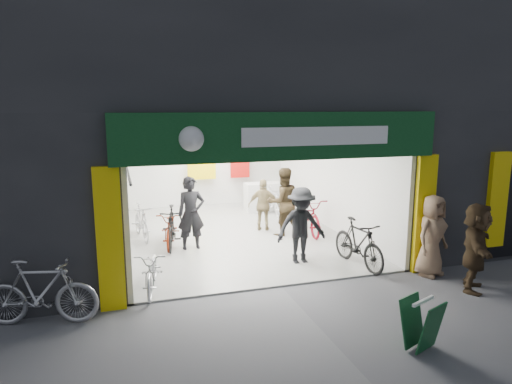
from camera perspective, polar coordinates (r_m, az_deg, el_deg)
name	(u,v)px	position (r m, az deg, el deg)	size (l,w,h in m)	color
ground	(282,287)	(9.44, 3.24, -11.79)	(60.00, 60.00, 0.00)	#56565B
building	(253,81)	(13.75, -0.36, 13.67)	(17.00, 10.27, 8.00)	#232326
bike_left_front	(152,270)	(9.34, -12.82, -9.45)	(0.58, 1.65, 0.87)	#B8B8BD
bike_left_midfront	(171,227)	(11.95, -10.53, -4.38)	(0.50, 1.78, 1.07)	black
bike_left_midback	(171,228)	(12.13, -10.62, -4.45)	(0.63, 1.80, 0.94)	maroon
bike_left_back	(141,222)	(12.84, -14.15, -3.63)	(0.47, 1.66, 1.00)	#A3A3A7
bike_right_front	(358,244)	(10.61, 12.68, -6.31)	(0.52, 1.84, 1.10)	black
bike_right_mid	(309,215)	(13.14, 6.58, -2.88)	(0.71, 2.04, 1.07)	maroon
bike_right_back	(273,202)	(15.01, 2.14, -1.24)	(0.47, 1.66, 1.00)	silver
parked_bike	(40,292)	(8.53, -25.35, -11.25)	(0.54, 1.90, 1.14)	#A7A7AB
customer_a	(191,214)	(11.56, -8.11, -2.72)	(0.69, 0.45, 1.88)	black
customer_b	(283,202)	(12.74, 3.39, -1.27)	(0.94, 0.73, 1.93)	#332717
customer_c	(301,226)	(10.51, 5.65, -4.27)	(1.16, 0.67, 1.80)	black
customer_d	(264,206)	(13.19, 0.96, -1.72)	(0.90, 0.38, 1.54)	#89774F
pedestrian_near	(432,236)	(10.48, 21.13, -5.10)	(0.86, 0.56, 1.77)	#906F53
pedestrian_far	(476,247)	(9.98, 25.78, -6.24)	(1.64, 0.52, 1.77)	#3D2D1B
sandwich_board	(422,323)	(7.50, 19.98, -15.14)	(0.65, 0.66, 0.77)	#114421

